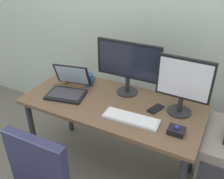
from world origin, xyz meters
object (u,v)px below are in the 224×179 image
keyboard (131,119)px  trackball_mouse (176,130)px  monitor_side (184,83)px  cell_phone (156,109)px  laptop (68,87)px  monitor_main (128,64)px  coffee_mug (89,79)px  banana (72,79)px

keyboard → trackball_mouse: trackball_mouse is taller
monitor_side → cell_phone: bearing=-164.6°
monitor_side → laptop: (-0.91, -0.14, -0.20)m
trackball_mouse → cell_phone: bearing=136.1°
keyboard → trackball_mouse: 0.33m
monitor_main → cell_phone: (0.30, -0.13, -0.26)m
coffee_mug → banana: size_ratio=0.57×
monitor_side → coffee_mug: (-0.83, 0.05, -0.19)m
monitor_main → trackball_mouse: bearing=-33.2°
keyboard → coffee_mug: coffee_mug is taller
cell_phone → banana: 0.85m
monitor_main → coffee_mug: 0.42m
cell_phone → banana: bearing=-167.2°
coffee_mug → laptop: bearing=-112.9°
monitor_side → coffee_mug: bearing=176.4°
trackball_mouse → banana: 1.09m
monitor_main → trackball_mouse: monitor_main is taller
monitor_side → banana: monitor_side is taller
trackball_mouse → banana: (-1.05, 0.29, -0.00)m
cell_phone → banana: (-0.84, 0.08, 0.02)m
monitor_main → monitor_side: (0.47, -0.08, -0.02)m
trackball_mouse → cell_phone: size_ratio=0.77×
trackball_mouse → banana: bearing=164.8°
keyboard → coffee_mug: 0.63m
monitor_main → monitor_side: bearing=-10.3°
monitor_side → cell_phone: monitor_side is taller
laptop → banana: (-0.10, 0.18, -0.03)m
coffee_mug → monitor_side: bearing=-3.6°
keyboard → cell_phone: bearing=61.9°
laptop → monitor_main: bearing=27.2°
monitor_main → keyboard: size_ratio=1.30×
cell_phone → coffee_mug: bearing=-170.1°
coffee_mug → cell_phone: bearing=-8.5°
laptop → banana: 0.21m
monitor_side → banana: size_ratio=2.32×
monitor_main → banana: 0.60m
monitor_main → laptop: bearing=-152.8°
monitor_side → coffee_mug: 0.85m
keyboard → banana: size_ratio=2.19×
laptop → trackball_mouse: (0.96, -0.11, -0.03)m
monitor_side → laptop: bearing=-171.1°
keyboard → monitor_side: bearing=42.6°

